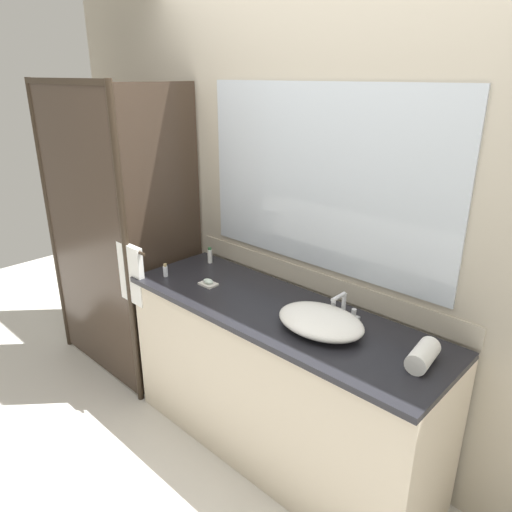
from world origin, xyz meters
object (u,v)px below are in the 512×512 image
object	(u,v)px
soap_dish	(208,283)
rolled_towel_near_edge	(423,356)
amenity_bottle_shampoo	(210,256)
sink_basin	(321,321)
amenity_bottle_conditioner	(165,270)
faucet	(343,309)

from	to	relation	value
soap_dish	rolled_towel_near_edge	xyz separation A→B (m)	(1.24, 0.08, 0.03)
soap_dish	amenity_bottle_shampoo	xyz separation A→B (m)	(-0.25, 0.23, 0.03)
sink_basin	amenity_bottle_conditioner	world-z (taller)	sink_basin
soap_dish	amenity_bottle_shampoo	bearing A→B (deg)	137.00
soap_dish	rolled_towel_near_edge	world-z (taller)	rolled_towel_near_edge
soap_dish	amenity_bottle_conditioner	world-z (taller)	amenity_bottle_conditioner
soap_dish	rolled_towel_near_edge	distance (m)	1.24
faucet	soap_dish	size ratio (longest dim) A/B	1.70
amenity_bottle_conditioner	faucet	bearing A→B (deg)	16.10
soap_dish	amenity_bottle_conditioner	bearing A→B (deg)	-161.79
sink_basin	amenity_bottle_shampoo	xyz separation A→B (m)	(-1.01, 0.21, 0.00)
sink_basin	faucet	world-z (taller)	faucet
amenity_bottle_shampoo	rolled_towel_near_edge	bearing A→B (deg)	-5.95
rolled_towel_near_edge	faucet	bearing A→B (deg)	164.85
amenity_bottle_shampoo	rolled_towel_near_edge	distance (m)	1.50
sink_basin	amenity_bottle_conditioner	xyz separation A→B (m)	(-1.04, -0.12, -0.01)
sink_basin	amenity_bottle_shampoo	distance (m)	1.03
amenity_bottle_shampoo	rolled_towel_near_edge	world-z (taller)	amenity_bottle_shampoo
sink_basin	faucet	xyz separation A→B (m)	(-0.00, 0.18, -0.00)
soap_dish	amenity_bottle_conditioner	size ratio (longest dim) A/B	1.26
sink_basin	soap_dish	xyz separation A→B (m)	(-0.76, -0.03, -0.03)
faucet	amenity_bottle_shampoo	world-z (taller)	faucet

